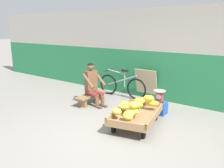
% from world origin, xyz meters
% --- Properties ---
extents(ground_plane, '(80.00, 80.00, 0.00)m').
position_xyz_m(ground_plane, '(0.00, 0.00, 0.00)').
color(ground_plane, gray).
extents(back_wall, '(16.00, 0.30, 2.63)m').
position_xyz_m(back_wall, '(0.00, 3.04, 1.32)').
color(back_wall, '#287F4C').
rests_on(back_wall, ground).
extents(banana_cart, '(1.15, 1.59, 0.36)m').
position_xyz_m(banana_cart, '(0.17, 0.88, 0.24)').
color(banana_cart, '#99754C').
rests_on(banana_cart, ground).
extents(banana_pile, '(0.75, 1.37, 0.26)m').
position_xyz_m(banana_pile, '(0.16, 0.82, 0.46)').
color(banana_pile, yellow).
rests_on(banana_pile, banana_cart).
extents(low_bench, '(0.36, 1.12, 0.27)m').
position_xyz_m(low_bench, '(-1.65, 1.47, 0.20)').
color(low_bench, olive).
rests_on(low_bench, ground).
extents(vendor_seated, '(0.73, 0.57, 1.14)m').
position_xyz_m(vendor_seated, '(-1.57, 1.45, 0.57)').
color(vendor_seated, brown).
rests_on(vendor_seated, ground).
extents(plastic_crate, '(0.36, 0.28, 0.30)m').
position_xyz_m(plastic_crate, '(0.24, 1.85, 0.15)').
color(plastic_crate, '#234CA8').
rests_on(plastic_crate, ground).
extents(weighing_scale, '(0.30, 0.30, 0.29)m').
position_xyz_m(weighing_scale, '(0.24, 1.85, 0.45)').
color(weighing_scale, '#28282D').
rests_on(weighing_scale, plastic_crate).
extents(bicycle_near_left, '(1.66, 0.48, 0.86)m').
position_xyz_m(bicycle_near_left, '(-1.33, 2.51, 0.35)').
color(bicycle_near_left, black).
rests_on(bicycle_near_left, ground).
extents(sign_board, '(0.70, 0.22, 0.88)m').
position_xyz_m(sign_board, '(-0.67, 2.83, 0.44)').
color(sign_board, '#C6B289').
rests_on(sign_board, ground).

